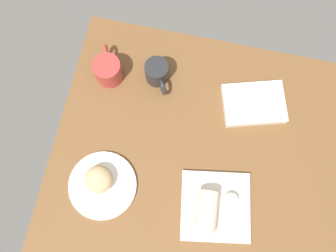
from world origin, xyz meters
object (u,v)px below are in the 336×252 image
scone_pastry (99,179)px  coffee_mug (108,70)px  breakfast_wrap (205,211)px  square_plate (215,206)px  book_stack (254,104)px  round_plate (103,185)px  second_mug (157,73)px  sauce_cup (231,200)px

scone_pastry → coffee_mug: coffee_mug is taller
scone_pastry → breakfast_wrap: size_ratio=0.73×
square_plate → breakfast_wrap: 5.75cm
book_stack → coffee_mug: size_ratio=1.74×
square_plate → breakfast_wrap: breakfast_wrap is taller
square_plate → coffee_mug: bearing=140.2°
breakfast_wrap → book_stack: (10.13, 39.38, -3.36)cm
coffee_mug → round_plate: bearing=-79.2°
square_plate → breakfast_wrap: bearing=-145.5°
coffee_mug → second_mug: (16.92, 2.42, -0.25)cm
round_plate → scone_pastry: bearing=124.3°
scone_pastry → square_plate: bearing=-0.6°
book_stack → sauce_cup: bearing=-94.5°
second_mug → scone_pastry: bearing=-104.8°
coffee_mug → second_mug: coffee_mug is taller
round_plate → square_plate: size_ratio=1.01×
square_plate → coffee_mug: (-45.12, 37.66, 4.02)cm
scone_pastry → sauce_cup: (42.85, 2.47, -1.65)cm
breakfast_wrap → book_stack: bearing=71.3°
breakfast_wrap → book_stack: size_ratio=0.51×
second_mug → coffee_mug: bearing=-171.9°
second_mug → sauce_cup: bearing=-49.0°
round_plate → coffee_mug: 39.66cm
sauce_cup → breakfast_wrap: size_ratio=0.36×
round_plate → book_stack: book_stack is taller
coffee_mug → breakfast_wrap: bearing=-43.7°
square_plate → coffee_mug: 58.91cm
scone_pastry → square_plate: 38.89cm
sauce_cup → second_mug: size_ratio=0.38×
sauce_cup → second_mug: bearing=131.0°
round_plate → book_stack: (44.52, 38.19, 0.85)cm
sauce_cup → second_mug: 49.34cm
square_plate → book_stack: (6.82, 37.11, 0.75)cm
coffee_mug → second_mug: 17.10cm
round_plate → sauce_cup: bearing=5.4°
round_plate → second_mug: second_mug is taller
round_plate → second_mug: 42.42cm
sauce_cup → book_stack: 34.39cm
breakfast_wrap → coffee_mug: (-41.80, 39.93, -0.08)cm
round_plate → square_plate: bearing=1.7°
square_plate → second_mug: second_mug is taller
square_plate → sauce_cup: (4.14, 2.85, 2.10)cm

